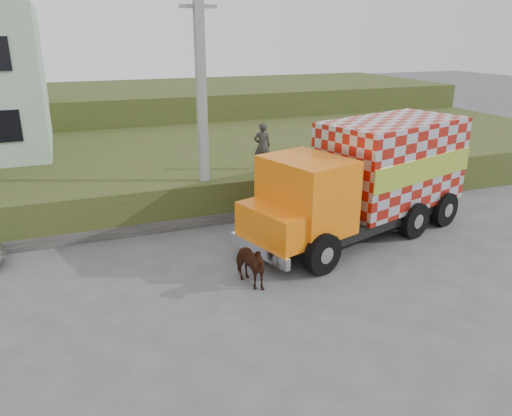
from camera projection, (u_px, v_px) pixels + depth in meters
name	position (u px, v px, depth m)	size (l,w,h in m)	color
ground	(283.00, 269.00, 14.34)	(120.00, 120.00, 0.00)	#474749
embankment	(195.00, 163.00, 22.88)	(40.00, 12.00, 1.50)	#2C4717
embankment_far	(149.00, 110.00, 33.19)	(40.00, 12.00, 3.00)	#2C4717
retaining_strip	(181.00, 222.00, 17.29)	(16.00, 0.50, 0.40)	#595651
utility_pole	(202.00, 107.00, 16.68)	(1.20, 0.30, 8.00)	gray
cargo_truck	(369.00, 178.00, 16.37)	(8.72, 4.94, 3.71)	black
cow	(248.00, 264.00, 13.24)	(0.67, 1.46, 1.24)	#33190C
pedestrian	(262.00, 146.00, 18.73)	(0.65, 0.42, 1.77)	#282624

